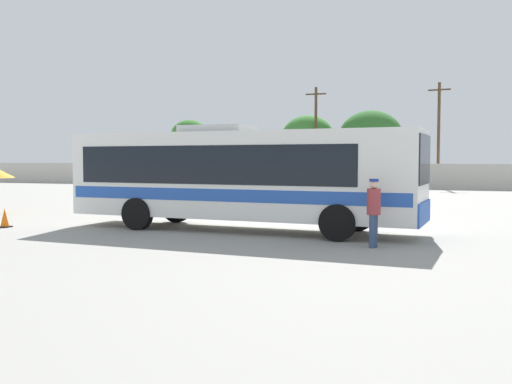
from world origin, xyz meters
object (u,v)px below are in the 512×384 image
object	(u,v)px
parked_car_leftmost_dark_blue	(219,178)
parked_car_second_white	(290,178)
roadside_tree_midright	(371,138)
traffic_cone_on_apron	(5,218)
attendant_by_bus_door	(374,208)
parked_car_third_silver	(370,179)
utility_pole_far	(439,133)
coach_bus_white_blue	(237,174)
utility_pole_near	(316,134)
roadside_tree_left	(190,136)
roadside_tree_midleft	(308,138)

from	to	relation	value
parked_car_leftmost_dark_blue	parked_car_second_white	distance (m)	5.80
roadside_tree_midright	traffic_cone_on_apron	size ratio (longest dim) A/B	10.27
attendant_by_bus_door	parked_car_leftmost_dark_blue	bearing A→B (deg)	120.23
attendant_by_bus_door	parked_car_second_white	world-z (taller)	attendant_by_bus_door
parked_car_third_silver	utility_pole_far	bearing A→B (deg)	54.09
parked_car_second_white	roadside_tree_midright	xyz separation A→B (m)	(5.11, 7.69, 3.38)
parked_car_second_white	parked_car_third_silver	distance (m)	6.18
coach_bus_white_blue	utility_pole_far	world-z (taller)	utility_pole_far
parked_car_second_white	traffic_cone_on_apron	bearing A→B (deg)	-93.74
attendant_by_bus_door	utility_pole_near	world-z (taller)	utility_pole_near
parked_car_second_white	parked_car_third_silver	size ratio (longest dim) A/B	1.08
parked_car_leftmost_dark_blue	roadside_tree_left	bearing A→B (deg)	127.66
parked_car_leftmost_dark_blue	utility_pole_far	size ratio (longest dim) A/B	0.52
parked_car_third_silver	utility_pole_far	size ratio (longest dim) A/B	0.50
parked_car_third_silver	roadside_tree_left	size ratio (longest dim) A/B	0.69
parked_car_second_white	roadside_tree_left	size ratio (longest dim) A/B	0.75
attendant_by_bus_door	utility_pole_far	distance (m)	35.22
parked_car_leftmost_dark_blue	utility_pole_near	world-z (taller)	utility_pole_near
attendant_by_bus_door	roadside_tree_midleft	size ratio (longest dim) A/B	0.28
attendant_by_bus_door	parked_car_second_white	xyz separation A→B (m)	(-10.45, 28.59, -0.22)
parked_car_third_silver	utility_pole_far	world-z (taller)	utility_pole_far
parked_car_second_white	roadside_tree_midright	world-z (taller)	roadside_tree_midright
roadside_tree_midleft	coach_bus_white_blue	bearing A→B (deg)	-79.39
attendant_by_bus_door	roadside_tree_midleft	world-z (taller)	roadside_tree_midleft
coach_bus_white_blue	roadside_tree_left	world-z (taller)	roadside_tree_left
coach_bus_white_blue	parked_car_third_silver	size ratio (longest dim) A/B	2.68
roadside_tree_midleft	roadside_tree_left	bearing A→B (deg)	178.06
attendant_by_bus_door	roadside_tree_midleft	xyz separation A→B (m)	(-11.08, 36.52, 3.25)
utility_pole_far	attendant_by_bus_door	bearing A→B (deg)	-90.64
parked_car_second_white	roadside_tree_midright	distance (m)	9.83
parked_car_second_white	utility_pole_far	distance (m)	13.15
utility_pole_near	traffic_cone_on_apron	world-z (taller)	utility_pole_near
parked_car_leftmost_dark_blue	roadside_tree_midright	xyz separation A→B (m)	(10.85, 8.49, 3.37)
utility_pole_far	roadside_tree_midright	bearing A→B (deg)	167.90
parked_car_third_silver	parked_car_leftmost_dark_blue	bearing A→B (deg)	-176.06
parked_car_second_white	utility_pole_far	size ratio (longest dim) A/B	0.54
utility_pole_far	utility_pole_near	bearing A→B (deg)	-176.56
coach_bus_white_blue	parked_car_leftmost_dark_blue	bearing A→B (deg)	114.32
utility_pole_far	parked_car_second_white	bearing A→B (deg)	-149.22
traffic_cone_on_apron	parked_car_leftmost_dark_blue	bearing A→B (deg)	98.08
attendant_by_bus_door	utility_pole_near	bearing A→B (deg)	105.95
parked_car_leftmost_dark_blue	roadside_tree_midleft	size ratio (longest dim) A/B	0.71
roadside_tree_midright	parked_car_second_white	bearing A→B (deg)	-123.63
coach_bus_white_blue	parked_car_leftmost_dark_blue	xyz separation A→B (m)	(-11.52, 25.49, -1.00)
utility_pole_far	traffic_cone_on_apron	bearing A→B (deg)	-110.10
roadside_tree_left	roadside_tree_midleft	xyz separation A→B (m)	(12.17, -0.41, -0.35)
roadside_tree_midright	traffic_cone_on_apron	world-z (taller)	roadside_tree_midright
utility_pole_near	traffic_cone_on_apron	size ratio (longest dim) A/B	13.39
coach_bus_white_blue	roadside_tree_left	bearing A→B (deg)	118.21
attendant_by_bus_door	traffic_cone_on_apron	world-z (taller)	attendant_by_bus_door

